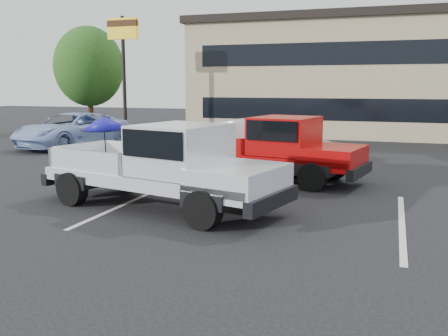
{
  "coord_description": "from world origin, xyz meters",
  "views": [
    {
      "loc": [
        2.73,
        -8.12,
        2.71
      ],
      "look_at": [
        0.03,
        -0.16,
        1.3
      ],
      "focal_mm": 40.0,
      "sensor_mm": 36.0,
      "label": 1
    }
  ],
  "objects_px": {
    "silver_pickup": "(172,162)",
    "silver_sedan": "(258,145)",
    "motel_sign": "(123,44)",
    "tree_left": "(89,67)",
    "blue_suv": "(72,130)",
    "red_pickup": "(279,146)"
  },
  "relations": [
    {
      "from": "silver_pickup",
      "to": "silver_sedan",
      "type": "relative_size",
      "value": 1.23
    },
    {
      "from": "tree_left",
      "to": "red_pickup",
      "type": "bearing_deg",
      "value": -39.64
    },
    {
      "from": "motel_sign",
      "to": "silver_sedan",
      "type": "distance_m",
      "value": 11.57
    },
    {
      "from": "silver_pickup",
      "to": "red_pickup",
      "type": "height_order",
      "value": "silver_pickup"
    },
    {
      "from": "silver_pickup",
      "to": "silver_sedan",
      "type": "height_order",
      "value": "silver_pickup"
    },
    {
      "from": "blue_suv",
      "to": "silver_sedan",
      "type": "bearing_deg",
      "value": -6.77
    },
    {
      "from": "silver_sedan",
      "to": "blue_suv",
      "type": "bearing_deg",
      "value": 81.36
    },
    {
      "from": "tree_left",
      "to": "blue_suv",
      "type": "distance_m",
      "value": 7.97
    },
    {
      "from": "red_pickup",
      "to": "silver_sedan",
      "type": "xyz_separation_m",
      "value": [
        -1.07,
        1.7,
        -0.2
      ]
    },
    {
      "from": "motel_sign",
      "to": "tree_left",
      "type": "distance_m",
      "value": 5.08
    },
    {
      "from": "silver_pickup",
      "to": "silver_sedan",
      "type": "xyz_separation_m",
      "value": [
        0.42,
        5.71,
        -0.25
      ]
    },
    {
      "from": "tree_left",
      "to": "silver_sedan",
      "type": "distance_m",
      "value": 16.18
    },
    {
      "from": "motel_sign",
      "to": "red_pickup",
      "type": "height_order",
      "value": "motel_sign"
    },
    {
      "from": "motel_sign",
      "to": "silver_pickup",
      "type": "distance_m",
      "value": 15.29
    },
    {
      "from": "tree_left",
      "to": "blue_suv",
      "type": "xyz_separation_m",
      "value": [
        3.39,
        -6.58,
        -2.98
      ]
    },
    {
      "from": "red_pickup",
      "to": "blue_suv",
      "type": "distance_m",
      "value": 11.38
    },
    {
      "from": "tree_left",
      "to": "silver_pickup",
      "type": "distance_m",
      "value": 19.82
    },
    {
      "from": "tree_left",
      "to": "blue_suv",
      "type": "height_order",
      "value": "tree_left"
    },
    {
      "from": "motel_sign",
      "to": "silver_pickup",
      "type": "height_order",
      "value": "motel_sign"
    },
    {
      "from": "silver_pickup",
      "to": "silver_sedan",
      "type": "bearing_deg",
      "value": 99.28
    },
    {
      "from": "blue_suv",
      "to": "red_pickup",
      "type": "bearing_deg",
      "value": -13.19
    },
    {
      "from": "motel_sign",
      "to": "red_pickup",
      "type": "distance_m",
      "value": 13.32
    }
  ]
}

